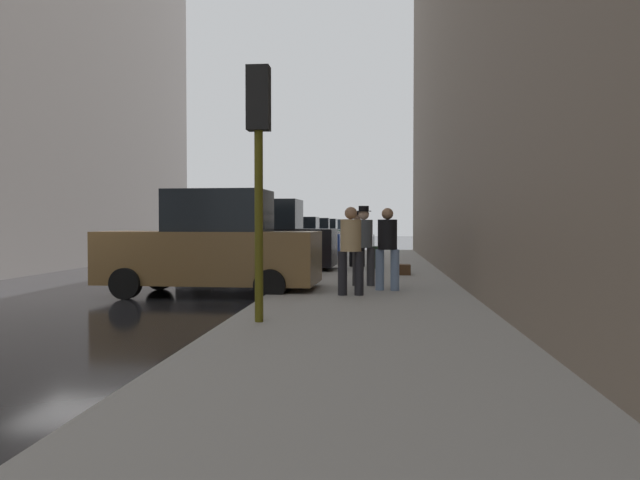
# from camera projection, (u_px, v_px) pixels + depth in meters

# --- Properties ---
(ground_plane) EXTENTS (120.00, 120.00, 0.00)m
(ground_plane) POSITION_uv_depth(u_px,v_px,m) (84.00, 296.00, 13.15)
(ground_plane) COLOR black
(sidewalk) EXTENTS (4.00, 40.00, 0.15)m
(sidewalk) POSITION_uv_depth(u_px,v_px,m) (369.00, 296.00, 12.59)
(sidewalk) COLOR gray
(sidewalk) RESTS_ON ground_plane
(parked_bronze_suv) EXTENTS (4.66, 2.18, 2.25)m
(parked_bronze_suv) POSITION_uv_depth(u_px,v_px,m) (212.00, 247.00, 13.33)
(parked_bronze_suv) COLOR brown
(parked_bronze_suv) RESTS_ON ground_plane
(parked_black_suv) EXTENTS (4.65, 2.17, 2.25)m
(parked_black_suv) POSITION_uv_depth(u_px,v_px,m) (261.00, 240.00, 18.82)
(parked_black_suv) COLOR black
(parked_black_suv) RESTS_ON ground_plane
(parked_blue_sedan) EXTENTS (4.20, 2.07, 1.79)m
(parked_blue_sedan) POSITION_uv_depth(u_px,v_px,m) (291.00, 240.00, 25.40)
(parked_blue_sedan) COLOR navy
(parked_blue_sedan) RESTS_ON ground_plane
(parked_silver_sedan) EXTENTS (4.26, 2.18, 1.79)m
(parked_silver_sedan) POSITION_uv_depth(u_px,v_px,m) (307.00, 237.00, 31.38)
(parked_silver_sedan) COLOR #B7BABF
(parked_silver_sedan) RESTS_ON ground_plane
(parked_dark_green_sedan) EXTENTS (4.21, 2.09, 1.79)m
(parked_dark_green_sedan) POSITION_uv_depth(u_px,v_px,m) (318.00, 235.00, 37.11)
(parked_dark_green_sedan) COLOR #193828
(parked_dark_green_sedan) RESTS_ON ground_plane
(parked_gray_coupe) EXTENTS (4.24, 2.13, 1.79)m
(parked_gray_coupe) POSITION_uv_depth(u_px,v_px,m) (327.00, 233.00, 43.22)
(parked_gray_coupe) COLOR slate
(parked_gray_coupe) RESTS_ON ground_plane
(fire_hydrant) EXTENTS (0.42, 0.22, 0.70)m
(fire_hydrant) POSITION_uv_depth(u_px,v_px,m) (312.00, 263.00, 16.37)
(fire_hydrant) COLOR red
(fire_hydrant) RESTS_ON sidewalk
(traffic_light) EXTENTS (0.32, 0.32, 3.60)m
(traffic_light) POSITION_uv_depth(u_px,v_px,m) (259.00, 137.00, 8.76)
(traffic_light) COLOR #514C0F
(traffic_light) RESTS_ON sidewalk
(pedestrian_with_fedora) EXTENTS (0.51, 0.42, 1.78)m
(pedestrian_with_fedora) POSITION_uv_depth(u_px,v_px,m) (357.00, 236.00, 19.93)
(pedestrian_with_fedora) COLOR black
(pedestrian_with_fedora) RESTS_ON sidewalk
(pedestrian_in_tan_coat) EXTENTS (0.51, 0.42, 1.71)m
(pedestrian_in_tan_coat) POSITION_uv_depth(u_px,v_px,m) (351.00, 246.00, 12.03)
(pedestrian_in_tan_coat) COLOR black
(pedestrian_in_tan_coat) RESTS_ON sidewalk
(pedestrian_with_beanie) EXTENTS (0.52, 0.44, 1.78)m
(pedestrian_with_beanie) POSITION_uv_depth(u_px,v_px,m) (364.00, 241.00, 13.85)
(pedestrian_with_beanie) COLOR #333338
(pedestrian_with_beanie) RESTS_ON sidewalk
(pedestrian_in_jeans) EXTENTS (0.53, 0.47, 1.71)m
(pedestrian_in_jeans) POSITION_uv_depth(u_px,v_px,m) (387.00, 244.00, 12.90)
(pedestrian_in_jeans) COLOR #728CB2
(pedestrian_in_jeans) RESTS_ON sidewalk
(rolling_suitcase) EXTENTS (0.37, 0.57, 1.04)m
(rolling_suitcase) POSITION_uv_depth(u_px,v_px,m) (374.00, 257.00, 19.23)
(rolling_suitcase) COLOR black
(rolling_suitcase) RESTS_ON sidewalk
(duffel_bag) EXTENTS (0.32, 0.44, 0.28)m
(duffel_bag) POSITION_uv_depth(u_px,v_px,m) (404.00, 270.00, 16.82)
(duffel_bag) COLOR #472D19
(duffel_bag) RESTS_ON sidewalk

